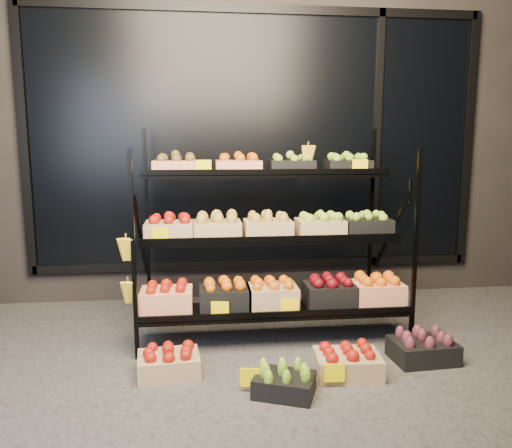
{
  "coord_description": "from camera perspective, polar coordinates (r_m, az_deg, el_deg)",
  "views": [
    {
      "loc": [
        -0.57,
        -3.28,
        1.54
      ],
      "look_at": [
        -0.12,
        0.55,
        0.91
      ],
      "focal_mm": 35.0,
      "sensor_mm": 36.0,
      "label": 1
    }
  ],
  "objects": [
    {
      "name": "ground",
      "position": [
        3.67,
        3.02,
        -15.53
      ],
      "size": [
        24.0,
        24.0,
        0.0
      ],
      "primitive_type": "plane",
      "color": "#514F4C",
      "rests_on": "ground"
    },
    {
      "name": "building",
      "position": [
        5.9,
        -1.09,
        11.31
      ],
      "size": [
        6.0,
        2.08,
        3.5
      ],
      "color": "#2D2826",
      "rests_on": "ground"
    },
    {
      "name": "display_rack",
      "position": [
        3.99,
        1.5,
        -1.58
      ],
      "size": [
        2.18,
        1.02,
        1.66
      ],
      "color": "black",
      "rests_on": "ground"
    },
    {
      "name": "tag_floor_a",
      "position": [
        3.25,
        -0.65,
        -17.75
      ],
      "size": [
        0.13,
        0.01,
        0.12
      ],
      "primitive_type": "cube",
      "color": "#FFE100",
      "rests_on": "ground"
    },
    {
      "name": "tag_floor_b",
      "position": [
        3.34,
        8.96,
        -17.07
      ],
      "size": [
        0.13,
        0.01,
        0.12
      ],
      "primitive_type": "cube",
      "color": "#FFE100",
      "rests_on": "ground"
    },
    {
      "name": "floor_crate_left",
      "position": [
        3.51,
        -9.95,
        -15.15
      ],
      "size": [
        0.43,
        0.33,
        0.2
      ],
      "rotation": [
        0.0,
        0.0,
        0.09
      ],
      "color": "tan",
      "rests_on": "ground"
    },
    {
      "name": "floor_crate_midleft",
      "position": [
        3.22,
        3.25,
        -17.47
      ],
      "size": [
        0.43,
        0.38,
        0.19
      ],
      "rotation": [
        0.0,
        0.0,
        -0.38
      ],
      "color": "black",
      "rests_on": "ground"
    },
    {
      "name": "floor_crate_midright",
      "position": [
        3.5,
        10.42,
        -15.13
      ],
      "size": [
        0.45,
        0.35,
        0.21
      ],
      "rotation": [
        0.0,
        0.0,
        -0.08
      ],
      "color": "tan",
      "rests_on": "ground"
    },
    {
      "name": "floor_crate_right",
      "position": [
        3.84,
        18.55,
        -13.21
      ],
      "size": [
        0.45,
        0.34,
        0.21
      ],
      "rotation": [
        0.0,
        0.0,
        0.06
      ],
      "color": "black",
      "rests_on": "ground"
    }
  ]
}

